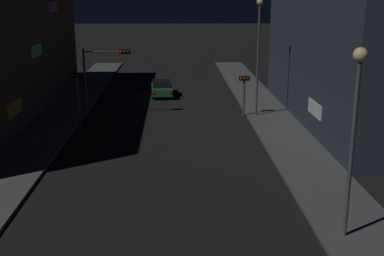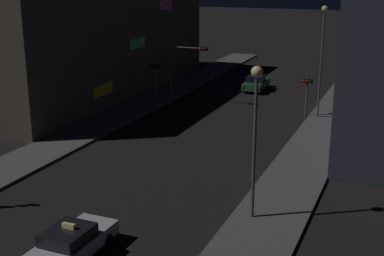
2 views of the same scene
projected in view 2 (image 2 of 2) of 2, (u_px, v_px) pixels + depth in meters
sidewalk_left at (132, 109)px, 45.05m from camera, size 3.46×64.01×0.16m
sidewalk_right at (324, 130)px, 39.29m from camera, size 3.46×64.01×0.16m
building_facade_left at (91, 36)px, 49.83m from camera, size 9.64×30.22×10.69m
taxi at (71, 243)px, 21.73m from camera, size 1.87×4.47×1.62m
far_car at (256, 83)px, 52.13m from camera, size 2.01×4.53×1.42m
traffic_light_overhead at (184, 62)px, 45.80m from camera, size 3.50×0.41×5.18m
traffic_light_left_kerb at (155, 77)px, 43.87m from camera, size 0.80×0.42×3.97m
traffic_light_right_kerb at (307, 89)px, 42.11m from camera, size 0.80×0.41×3.21m
street_lamp_near_block at (255, 115)px, 23.95m from camera, size 0.52×0.52×7.13m
street_lamp_far_block at (322, 48)px, 40.85m from camera, size 0.46×0.46×8.52m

